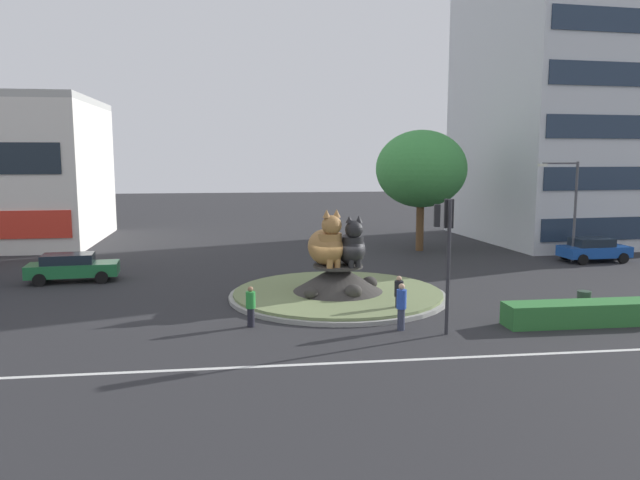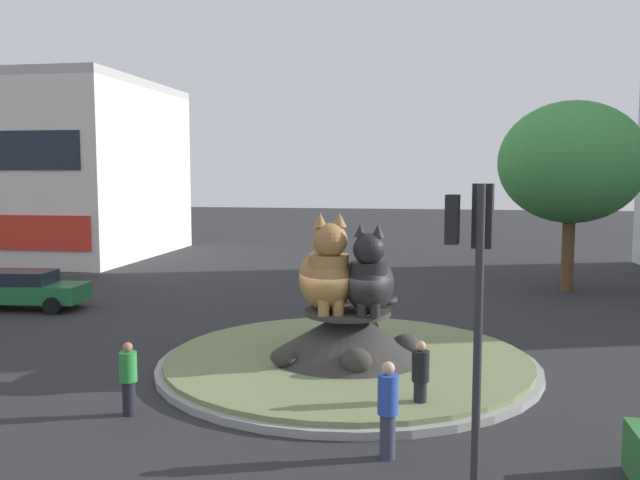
% 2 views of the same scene
% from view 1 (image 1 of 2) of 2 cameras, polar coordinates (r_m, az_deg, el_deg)
% --- Properties ---
extents(ground_plane, '(160.00, 160.00, 0.00)m').
position_cam_1_polar(ground_plane, '(28.37, 1.67, -5.37)').
color(ground_plane, '#28282B').
extents(lane_centreline, '(112.00, 0.20, 0.01)m').
position_cam_1_polar(lane_centreline, '(19.98, 5.81, -11.19)').
color(lane_centreline, silver).
rests_on(lane_centreline, ground).
extents(roundabout_island, '(10.03, 10.03, 1.54)m').
position_cam_1_polar(roundabout_island, '(28.27, 1.68, -4.41)').
color(roundabout_island, gray).
rests_on(roundabout_island, ground).
extents(cat_statue_tabby, '(2.08, 2.86, 2.61)m').
position_cam_1_polar(cat_statue_tabby, '(27.71, 0.64, -0.44)').
color(cat_statue_tabby, '#9E703D').
rests_on(cat_statue_tabby, roundabout_island).
extents(cat_statue_black, '(1.53, 2.44, 2.33)m').
position_cam_1_polar(cat_statue_black, '(27.82, 2.96, -0.63)').
color(cat_statue_black, black).
rests_on(cat_statue_black, roundabout_island).
extents(traffic_light_mast, '(0.79, 0.45, 4.97)m').
position_cam_1_polar(traffic_light_mast, '(22.46, 11.73, 0.37)').
color(traffic_light_mast, '#2D2D33').
rests_on(traffic_light_mast, ground).
extents(office_tower, '(15.54, 15.42, 26.71)m').
position_cam_1_polar(office_tower, '(51.85, 22.82, 14.91)').
color(office_tower, silver).
rests_on(office_tower, ground).
extents(clipped_hedge_strip, '(6.47, 1.20, 0.90)m').
position_cam_1_polar(clipped_hedge_strip, '(25.96, 23.57, -6.29)').
color(clipped_hedge_strip, '#2D7033').
rests_on(clipped_hedge_strip, ground).
extents(broadleaf_tree_behind_island, '(6.14, 6.14, 8.21)m').
position_cam_1_polar(broadleaf_tree_behind_island, '(42.10, 9.44, 6.56)').
color(broadleaf_tree_behind_island, brown).
rests_on(broadleaf_tree_behind_island, ground).
extents(streetlight_arm, '(2.72, 0.47, 6.14)m').
position_cam_1_polar(streetlight_arm, '(39.99, 22.35, 3.30)').
color(streetlight_arm, '#4C4C51').
rests_on(streetlight_arm, ground).
extents(pedestrian_black_shirt, '(0.37, 0.37, 1.62)m').
position_cam_1_polar(pedestrian_black_shirt, '(25.46, 7.38, -5.04)').
color(pedestrian_black_shirt, black).
rests_on(pedestrian_black_shirt, ground).
extents(pedestrian_green_shirt, '(0.37, 0.37, 1.58)m').
position_cam_1_polar(pedestrian_green_shirt, '(23.58, -6.49, -6.12)').
color(pedestrian_green_shirt, black).
rests_on(pedestrian_green_shirt, ground).
extents(pedestrian_blue_shirt, '(0.38, 0.38, 1.79)m').
position_cam_1_polar(pedestrian_blue_shirt, '(23.17, 7.61, -6.09)').
color(pedestrian_blue_shirt, '#33384C').
rests_on(pedestrian_blue_shirt, ground).
extents(sedan_on_far_lane, '(4.64, 2.26, 1.47)m').
position_cam_1_polar(sedan_on_far_lane, '(34.17, -22.18, -2.34)').
color(sedan_on_far_lane, '#1E6B38').
rests_on(sedan_on_far_lane, ground).
extents(hatchback_near_shophouse, '(4.21, 2.21, 1.48)m').
position_cam_1_polar(hatchback_near_shophouse, '(41.17, 24.19, -0.78)').
color(hatchback_near_shophouse, '#19479E').
rests_on(hatchback_near_shophouse, ground).
extents(litter_bin, '(0.56, 0.56, 0.90)m').
position_cam_1_polar(litter_bin, '(27.93, 23.42, -5.30)').
color(litter_bin, '#2D4233').
rests_on(litter_bin, ground).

